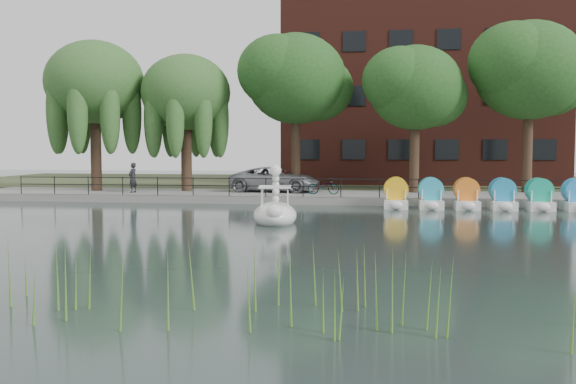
% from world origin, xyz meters
% --- Properties ---
extents(ground_plane, '(120.00, 120.00, 0.00)m').
position_xyz_m(ground_plane, '(0.00, 0.00, 0.00)').
color(ground_plane, '#354744').
extents(promenade, '(40.00, 6.00, 0.40)m').
position_xyz_m(promenade, '(0.00, 16.00, 0.20)').
color(promenade, gray).
rests_on(promenade, ground_plane).
extents(kerb, '(40.00, 0.25, 0.40)m').
position_xyz_m(kerb, '(0.00, 13.05, 0.20)').
color(kerb, gray).
rests_on(kerb, ground_plane).
extents(land_strip, '(60.00, 22.00, 0.36)m').
position_xyz_m(land_strip, '(0.00, 30.00, 0.18)').
color(land_strip, '#47512D').
rests_on(land_strip, ground_plane).
extents(railing, '(32.00, 0.05, 1.00)m').
position_xyz_m(railing, '(0.00, 13.25, 1.15)').
color(railing, black).
rests_on(railing, promenade).
extents(apartment_building, '(20.00, 10.07, 18.00)m').
position_xyz_m(apartment_building, '(7.00, 29.97, 9.36)').
color(apartment_building, '#4C1E16').
rests_on(apartment_building, land_strip).
extents(willow_left, '(5.88, 5.88, 9.01)m').
position_xyz_m(willow_left, '(-13.00, 16.50, 6.87)').
color(willow_left, '#473323').
rests_on(willow_left, promenade).
extents(willow_mid, '(5.32, 5.32, 8.15)m').
position_xyz_m(willow_mid, '(-7.50, 17.00, 6.25)').
color(willow_mid, '#473323').
rests_on(willow_mid, promenade).
extents(broadleaf_center, '(6.00, 6.00, 9.25)m').
position_xyz_m(broadleaf_center, '(-1.00, 18.00, 7.06)').
color(broadleaf_center, '#473323').
rests_on(broadleaf_center, promenade).
extents(broadleaf_right, '(5.40, 5.40, 8.32)m').
position_xyz_m(broadleaf_right, '(6.00, 17.50, 6.39)').
color(broadleaf_right, '#473323').
rests_on(broadleaf_right, promenade).
extents(broadleaf_far, '(6.30, 6.30, 9.71)m').
position_xyz_m(broadleaf_far, '(12.50, 18.50, 7.40)').
color(broadleaf_far, '#473323').
rests_on(broadleaf_far, promenade).
extents(minivan, '(3.29, 6.28, 1.69)m').
position_xyz_m(minivan, '(-2.08, 16.86, 1.24)').
color(minivan, gray).
rests_on(minivan, promenade).
extents(bicycle, '(0.62, 1.73, 1.00)m').
position_xyz_m(bicycle, '(0.92, 15.21, 0.90)').
color(bicycle, gray).
rests_on(bicycle, promenade).
extents(pedestrian, '(0.65, 0.81, 1.98)m').
position_xyz_m(pedestrian, '(-10.12, 15.03, 1.39)').
color(pedestrian, black).
rests_on(pedestrian, promenade).
extents(swan_boat, '(2.08, 2.94, 2.32)m').
position_xyz_m(swan_boat, '(-0.13, 4.80, 0.51)').
color(swan_boat, white).
rests_on(swan_boat, ground_plane).
extents(pedal_boat_row, '(11.35, 1.70, 1.40)m').
position_xyz_m(pedal_boat_row, '(9.90, 11.74, 0.61)').
color(pedal_boat_row, white).
rests_on(pedal_boat_row, ground_plane).
extents(reed_bank, '(24.00, 2.40, 1.20)m').
position_xyz_m(reed_bank, '(2.00, -9.50, 0.60)').
color(reed_bank, '#669938').
rests_on(reed_bank, ground_plane).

